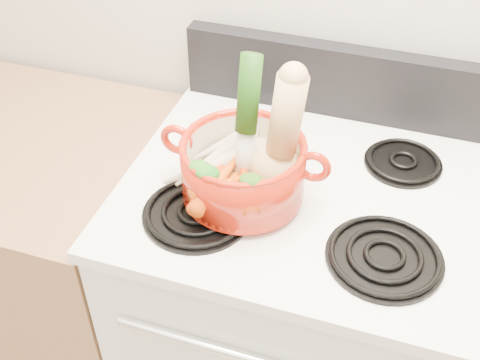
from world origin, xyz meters
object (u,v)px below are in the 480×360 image
(squash, at_px, (281,133))
(leek, at_px, (246,122))
(stove_body, at_px, (293,322))
(dutch_oven, at_px, (243,169))

(squash, xyz_separation_m, leek, (-0.07, -0.01, 0.01))
(stove_body, distance_m, leek, 0.69)
(stove_body, xyz_separation_m, leek, (-0.12, -0.07, 0.68))
(leek, bearing_deg, stove_body, 30.11)
(stove_body, distance_m, dutch_oven, 0.59)
(squash, relative_size, leek, 0.90)
(dutch_oven, bearing_deg, squash, 17.16)
(stove_body, relative_size, leek, 3.21)
(leek, bearing_deg, squash, 6.27)
(dutch_oven, xyz_separation_m, leek, (0.00, 0.02, 0.11))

